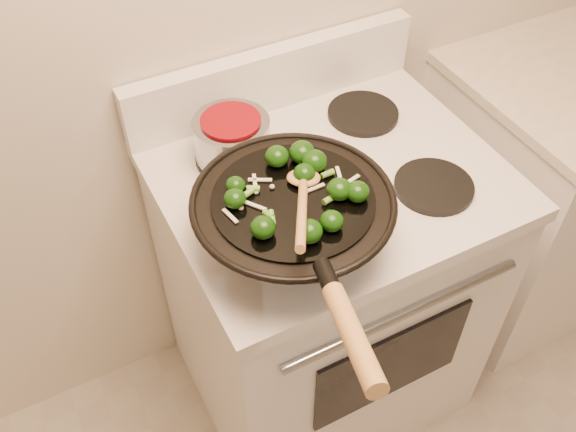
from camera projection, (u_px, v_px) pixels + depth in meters
stove at (323, 289)px, 1.81m from camera, size 0.78×0.67×1.08m
counter_unit at (552, 186)px, 2.12m from camera, size 0.75×0.62×0.91m
wok at (294, 219)px, 1.27m from camera, size 0.41×0.66×0.22m
stirfry at (300, 187)px, 1.23m from camera, size 0.28×0.26×0.05m
wooden_spoon at (303, 196)px, 1.19m from camera, size 0.19×0.28×0.12m
saucepan at (232, 138)px, 1.47m from camera, size 0.18×0.28×0.10m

